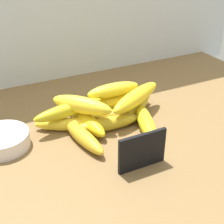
{
  "coord_description": "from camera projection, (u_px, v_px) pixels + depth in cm",
  "views": [
    {
      "loc": [
        -35.98,
        -61.33,
        47.94
      ],
      "look_at": [
        -4.78,
        1.51,
        8.0
      ],
      "focal_mm": 52.34,
      "sensor_mm": 36.0,
      "label": 1
    }
  ],
  "objects": [
    {
      "name": "counter_top",
      "position": [
        131.0,
        132.0,
        0.85
      ],
      "size": [
        110.0,
        76.0,
        3.0
      ],
      "primitive_type": "cube",
      "color": "brown",
      "rests_on": "ground"
    },
    {
      "name": "chalkboard_sign",
      "position": [
        142.0,
        152.0,
        0.68
      ],
      "size": [
        11.0,
        1.8,
        8.4
      ],
      "color": "black",
      "rests_on": "counter_top"
    },
    {
      "name": "fruit_bowl",
      "position": [
        2.0,
        140.0,
        0.76
      ],
      "size": [
        12.56,
        12.56,
        3.55
      ],
      "primitive_type": "cylinder",
      "color": "silver",
      "rests_on": "counter_top"
    },
    {
      "name": "banana_0",
      "position": [
        83.0,
        137.0,
        0.77
      ],
      "size": [
        6.11,
        16.8,
        3.56
      ],
      "primitive_type": "ellipsoid",
      "rotation": [
        0.0,
        0.0,
        1.73
      ],
      "color": "gold",
      "rests_on": "counter_top"
    },
    {
      "name": "banana_1",
      "position": [
        66.0,
        124.0,
        0.82
      ],
      "size": [
        15.83,
        9.75,
        3.26
      ],
      "primitive_type": "ellipsoid",
      "rotation": [
        0.0,
        0.0,
        5.84
      ],
      "color": "yellow",
      "rests_on": "counter_top"
    },
    {
      "name": "banana_2",
      "position": [
        117.0,
        102.0,
        0.91
      ],
      "size": [
        20.68,
        6.44,
        4.3
      ],
      "primitive_type": "ellipsoid",
      "rotation": [
        0.0,
        0.0,
        3.03
      ],
      "color": "yellow",
      "rests_on": "counter_top"
    },
    {
      "name": "banana_3",
      "position": [
        132.0,
        110.0,
        0.88
      ],
      "size": [
        16.27,
        10.79,
        3.77
      ],
      "primitive_type": "ellipsoid",
      "rotation": [
        0.0,
        0.0,
        3.61
      ],
      "color": "gold",
      "rests_on": "counter_top"
    },
    {
      "name": "banana_4",
      "position": [
        146.0,
        122.0,
        0.83
      ],
      "size": [
        9.47,
        18.39,
        3.82
      ],
      "primitive_type": "ellipsoid",
      "rotation": [
        0.0,
        0.0,
        4.38
      ],
      "color": "yellow",
      "rests_on": "counter_top"
    },
    {
      "name": "banana_5",
      "position": [
        106.0,
        116.0,
        0.85
      ],
      "size": [
        15.79,
        11.82,
        3.85
      ],
      "primitive_type": "ellipsoid",
      "rotation": [
        0.0,
        0.0,
        5.73
      ],
      "color": "olive",
      "rests_on": "counter_top"
    },
    {
      "name": "banana_6",
      "position": [
        86.0,
        120.0,
        0.83
      ],
      "size": [
        6.36,
        17.65,
        4.06
      ],
      "primitive_type": "ellipsoid",
      "rotation": [
        0.0,
        0.0,
        1.71
      ],
      "color": "yellow",
      "rests_on": "counter_top"
    },
    {
      "name": "banana_7",
      "position": [
        106.0,
        124.0,
        0.82
      ],
      "size": [
        17.28,
        5.28,
        3.49
      ],
      "primitive_type": "ellipsoid",
      "rotation": [
        0.0,
        0.0,
        6.18
      ],
      "color": "gold",
      "rests_on": "counter_top"
    },
    {
      "name": "banana_8",
      "position": [
        82.0,
        105.0,
        0.81
      ],
      "size": [
        13.95,
        15.25,
        4.31
      ],
      "primitive_type": "ellipsoid",
      "rotation": [
        0.0,
        0.0,
        2.28
      ],
      "color": "yellow",
      "rests_on": "banana_6"
    },
    {
      "name": "banana_9",
      "position": [
        136.0,
        97.0,
        0.86
      ],
      "size": [
        19.89,
        13.2,
        4.18
      ],
      "primitive_type": "ellipsoid",
      "rotation": [
        0.0,
        0.0,
        3.63
      ],
      "color": "yellow",
      "rests_on": "banana_3"
    },
    {
      "name": "banana_10",
      "position": [
        113.0,
        90.0,
        0.89
      ],
      "size": [
        15.27,
        4.06,
        3.84
      ],
      "primitive_type": "ellipsoid",
      "rotation": [
        0.0,
        0.0,
        3.13
      ],
      "color": "yellow",
      "rests_on": "banana_2"
    },
    {
      "name": "banana_11",
      "position": [
        69.0,
        110.0,
        0.82
      ],
      "size": [
        19.39,
        6.14,
        3.48
      ],
      "primitive_type": "ellipsoid",
      "rotation": [
        0.0,
        0.0,
        6.42
      ],
      "color": "gold",
      "rests_on": "banana_1"
    }
  ]
}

